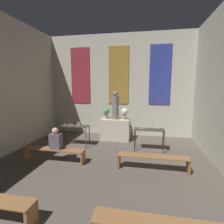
{
  "coord_description": "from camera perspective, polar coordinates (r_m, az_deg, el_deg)",
  "views": [
    {
      "loc": [
        1.33,
        1.56,
        2.47
      ],
      "look_at": [
        0.0,
        8.45,
        1.41
      ],
      "focal_mm": 28.0,
      "sensor_mm": 36.0,
      "label": 1
    }
  ],
  "objects": [
    {
      "name": "candle_rack_left",
      "position": [
        7.39,
        -11.88,
        -5.29
      ],
      "size": [
        1.13,
        0.47,
        1.03
      ],
      "color": "#332D28",
      "rests_on": "ground_plane"
    },
    {
      "name": "pew_back_right",
      "position": [
        5.46,
        13.11,
        -14.85
      ],
      "size": [
        2.06,
        0.36,
        0.43
      ],
      "color": "brown",
      "rests_on": "ground_plane"
    },
    {
      "name": "person_seated",
      "position": [
        6.01,
        -17.93,
        -8.57
      ],
      "size": [
        0.36,
        0.24,
        0.71
      ],
      "color": "#564C56",
      "rests_on": "pew_back_left"
    },
    {
      "name": "wall_back",
      "position": [
        8.77,
        2.23,
        8.79
      ],
      "size": [
        7.25,
        0.16,
        4.94
      ],
      "color": "#B2AD9E",
      "rests_on": "ground_plane"
    },
    {
      "name": "flower_vase_left",
      "position": [
        7.97,
        -1.89,
        0.04
      ],
      "size": [
        0.3,
        0.3,
        0.51
      ],
      "color": "#937A5B",
      "rests_on": "altar"
    },
    {
      "name": "statue",
      "position": [
        7.85,
        1.11,
        1.86
      ],
      "size": [
        0.31,
        0.31,
        1.26
      ],
      "color": "slate",
      "rests_on": "altar"
    },
    {
      "name": "pew_back_left",
      "position": [
        6.18,
        -18.42,
        -12.23
      ],
      "size": [
        2.06,
        0.36,
        0.43
      ],
      "color": "brown",
      "rests_on": "ground_plane"
    },
    {
      "name": "candle_rack_right",
      "position": [
        6.84,
        12.01,
        -6.43
      ],
      "size": [
        1.13,
        0.47,
        1.04
      ],
      "color": "#332D28",
      "rests_on": "ground_plane"
    },
    {
      "name": "altar",
      "position": [
        8.05,
        1.08,
        -5.68
      ],
      "size": [
        1.3,
        0.65,
        0.97
      ],
      "color": "#BCB29E",
      "rests_on": "ground_plane"
    },
    {
      "name": "flower_vase_right",
      "position": [
        7.83,
        4.14,
        -0.14
      ],
      "size": [
        0.3,
        0.3,
        0.51
      ],
      "color": "#937A5B",
      "rests_on": "altar"
    }
  ]
}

